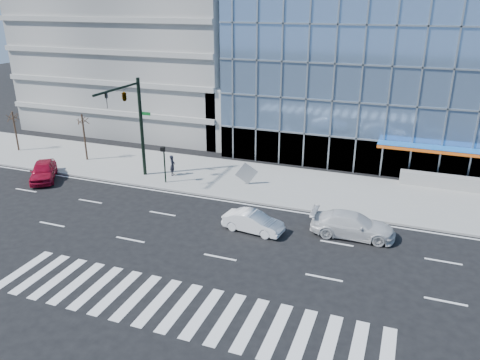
% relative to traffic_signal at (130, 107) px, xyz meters
% --- Properties ---
extents(ground, '(160.00, 160.00, 0.00)m').
position_rel_traffic_signal_xyz_m(ground, '(11.00, -4.57, -6.16)').
color(ground, black).
rests_on(ground, ground).
extents(sidewalk, '(120.00, 8.00, 0.15)m').
position_rel_traffic_signal_xyz_m(sidewalk, '(11.00, 3.43, -6.09)').
color(sidewalk, gray).
rests_on(sidewalk, ground).
extents(theatre_building, '(42.00, 26.00, 15.00)m').
position_rel_traffic_signal_xyz_m(theatre_building, '(25.00, 21.43, 1.34)').
color(theatre_building, '#6F90BA').
rests_on(theatre_building, ground).
extents(parking_garage, '(24.00, 24.00, 20.00)m').
position_rel_traffic_signal_xyz_m(parking_garage, '(-9.00, 21.43, 3.84)').
color(parking_garage, gray).
rests_on(parking_garage, ground).
extents(ramp_block, '(6.00, 8.00, 6.00)m').
position_rel_traffic_signal_xyz_m(ramp_block, '(5.00, 13.43, -3.16)').
color(ramp_block, gray).
rests_on(ramp_block, ground).
extents(traffic_signal, '(1.14, 5.74, 8.00)m').
position_rel_traffic_signal_xyz_m(traffic_signal, '(0.00, 0.00, 0.00)').
color(traffic_signal, black).
rests_on(traffic_signal, sidewalk).
extents(ped_signal_post, '(0.30, 0.33, 3.00)m').
position_rel_traffic_signal_xyz_m(ped_signal_post, '(2.50, 0.37, -4.02)').
color(ped_signal_post, black).
rests_on(ped_signal_post, sidewalk).
extents(street_tree_near, '(1.10, 1.10, 4.23)m').
position_rel_traffic_signal_xyz_m(street_tree_near, '(-7.00, 2.93, -2.39)').
color(street_tree_near, '#332319').
rests_on(street_tree_near, sidewalk).
extents(street_tree_far, '(1.10, 1.10, 3.87)m').
position_rel_traffic_signal_xyz_m(street_tree_far, '(-15.00, 2.93, -2.72)').
color(street_tree_far, '#332319').
rests_on(street_tree_far, sidewalk).
extents(white_suv, '(5.25, 2.30, 1.50)m').
position_rel_traffic_signal_xyz_m(white_suv, '(17.71, -3.27, -5.41)').
color(white_suv, silver).
rests_on(white_suv, ground).
extents(white_sedan, '(4.05, 1.81, 1.29)m').
position_rel_traffic_signal_xyz_m(white_sedan, '(11.71, -4.83, -5.52)').
color(white_sedan, white).
rests_on(white_sedan, ground).
extents(red_sedan, '(4.04, 4.72, 1.53)m').
position_rel_traffic_signal_xyz_m(red_sedan, '(-7.28, -2.23, -5.40)').
color(red_sedan, maroon).
rests_on(red_sedan, ground).
extents(pedestrian, '(0.57, 0.72, 1.73)m').
position_rel_traffic_signal_xyz_m(pedestrian, '(2.27, 2.07, -5.15)').
color(pedestrian, black).
rests_on(pedestrian, sidewalk).
extents(tilted_panel, '(1.72, 0.71, 1.82)m').
position_rel_traffic_signal_xyz_m(tilted_panel, '(8.70, 2.30, -5.10)').
color(tilted_panel, '#9D9D9D').
rests_on(tilted_panel, sidewalk).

